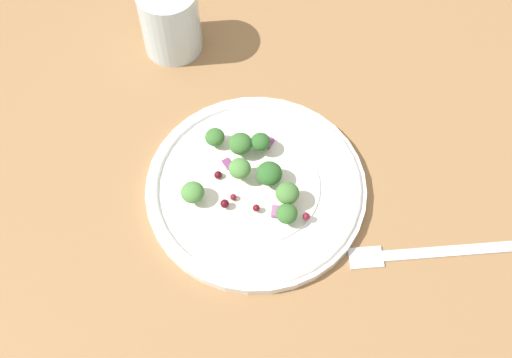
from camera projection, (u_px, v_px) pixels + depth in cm
name	position (u px, v px, depth cm)	size (l,w,h in cm)	color
ground_plane	(238.00, 196.00, 72.89)	(180.00, 180.00, 2.00)	olive
plate	(256.00, 187.00, 71.32)	(24.64, 24.64, 1.70)	white
dressing_pool	(256.00, 185.00, 70.94)	(14.29, 14.29, 0.20)	white
broccoli_floret_0	(240.00, 144.00, 71.54)	(2.69, 2.69, 2.72)	#9EC684
broccoli_floret_1	(287.00, 214.00, 67.39)	(2.29, 2.29, 2.32)	#8EB77A
broccoli_floret_2	(193.00, 193.00, 68.67)	(2.54, 2.54, 2.57)	#ADD18E
broccoli_floret_3	(261.00, 142.00, 71.62)	(2.24, 2.24, 2.27)	#ADD18E
broccoli_floret_4	(287.00, 193.00, 68.06)	(2.54, 2.54, 2.57)	#8EB77A
broccoli_floret_5	(215.00, 137.00, 72.54)	(2.26, 2.26, 2.29)	#9EC684
broccoli_floret_6	(269.00, 174.00, 69.66)	(2.86, 2.86, 2.89)	#8EB77A
broccoli_floret_7	(237.00, 168.00, 69.54)	(2.44, 2.44, 2.47)	#9EC684
cranberry_0	(241.00, 172.00, 70.80)	(0.94, 0.94, 0.94)	#4C0A14
cranberry_1	(291.00, 189.00, 70.24)	(0.90, 0.90, 0.90)	maroon
cranberry_2	(306.00, 216.00, 68.06)	(0.81, 0.81, 0.81)	maroon
cranberry_3	(231.00, 196.00, 69.63)	(0.71, 0.71, 0.71)	maroon
cranberry_4	(218.00, 175.00, 71.02)	(0.88, 0.88, 0.88)	#4C0A14
cranberry_5	(225.00, 204.00, 68.79)	(0.95, 0.95, 0.95)	#4C0A14
cranberry_6	(256.00, 208.00, 68.62)	(0.77, 0.77, 0.77)	maroon
onion_bit_0	(228.00, 164.00, 72.15)	(0.85, 1.38, 0.30)	#843D75
onion_bit_1	(267.00, 142.00, 73.37)	(1.32, 1.40, 0.48)	#843D75
onion_bit_2	(277.00, 212.00, 68.67)	(1.28, 1.27, 0.50)	#A35B93
fork	(424.00, 253.00, 68.03)	(18.11, 8.01, 0.50)	silver
water_glass	(170.00, 20.00, 78.81)	(7.41, 7.41, 9.18)	silver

